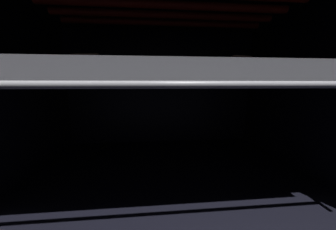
# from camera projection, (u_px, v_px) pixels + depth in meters

# --- Properties ---
(ground_plane) EXTENTS (0.62, 0.47, 0.01)m
(ground_plane) POSITION_uv_depth(u_px,v_px,m) (168.00, 176.00, 0.39)
(ground_plane) COLOR black
(oven_wall_back) EXTENTS (0.62, 0.01, 0.36)m
(oven_wall_back) POSITION_uv_depth(u_px,v_px,m) (162.00, 88.00, 0.59)
(oven_wall_back) COLOR black
(oven_wall_back) RESTS_ON ground_plane
(oven_wall_left) EXTENTS (0.01, 0.45, 0.36)m
(oven_wall_left) POSITION_uv_depth(u_px,v_px,m) (8.00, 92.00, 0.33)
(oven_wall_left) COLOR black
(oven_wall_left) RESTS_ON ground_plane
(oven_wall_right) EXTENTS (0.01, 0.45, 0.36)m
(oven_wall_right) POSITION_uv_depth(u_px,v_px,m) (305.00, 91.00, 0.39)
(oven_wall_right) COLOR black
(oven_wall_right) RESTS_ON ground_plane
(heating_element) EXTENTS (0.48, 0.21, 0.02)m
(heating_element) POSITION_uv_depth(u_px,v_px,m) (168.00, 5.00, 0.33)
(heating_element) COLOR maroon
(oven_rack_mid) EXTENTS (0.57, 0.44, 0.01)m
(oven_rack_mid) POSITION_uv_depth(u_px,v_px,m) (168.00, 84.00, 0.36)
(oven_rack_mid) COLOR slate
(baking_tray_mid) EXTENTS (0.51, 0.36, 0.02)m
(baking_tray_mid) POSITION_uv_depth(u_px,v_px,m) (168.00, 79.00, 0.36)
(baking_tray_mid) COLOR #4C4C51
(baking_tray_mid) RESTS_ON oven_rack_mid
(pig_in_blanket_mid_0) EXTENTS (0.05, 0.04, 0.02)m
(pig_in_blanket_mid_0) POSITION_uv_depth(u_px,v_px,m) (109.00, 74.00, 0.47)
(pig_in_blanket_mid_0) COLOR tan
(pig_in_blanket_mid_0) RESTS_ON baking_tray_mid
(pig_in_blanket_mid_1) EXTENTS (0.05, 0.04, 0.03)m
(pig_in_blanket_mid_1) POSITION_uv_depth(u_px,v_px,m) (86.00, 64.00, 0.26)
(pig_in_blanket_mid_1) COLOR tan
(pig_in_blanket_mid_1) RESTS_ON baking_tray_mid
(pig_in_blanket_mid_2) EXTENTS (0.03, 0.06, 0.02)m
(pig_in_blanket_mid_2) POSITION_uv_depth(u_px,v_px,m) (145.00, 67.00, 0.28)
(pig_in_blanket_mid_2) COLOR tan
(pig_in_blanket_mid_2) RESTS_ON baking_tray_mid
(pig_in_blanket_mid_3) EXTENTS (0.05, 0.04, 0.03)m
(pig_in_blanket_mid_3) POSITION_uv_depth(u_px,v_px,m) (241.00, 65.00, 0.28)
(pig_in_blanket_mid_3) COLOR tan
(pig_in_blanket_mid_3) RESTS_ON baking_tray_mid
(pig_in_blanket_mid_4) EXTENTS (0.04, 0.04, 0.03)m
(pig_in_blanket_mid_4) POSITION_uv_depth(u_px,v_px,m) (223.00, 73.00, 0.48)
(pig_in_blanket_mid_4) COLOR tan
(pig_in_blanket_mid_4) RESTS_ON baking_tray_mid
(pig_in_blanket_mid_5) EXTENTS (0.04, 0.05, 0.03)m
(pig_in_blanket_mid_5) POSITION_uv_depth(u_px,v_px,m) (244.00, 70.00, 0.38)
(pig_in_blanket_mid_5) COLOR tan
(pig_in_blanket_mid_5) RESTS_ON baking_tray_mid
(pig_in_blanket_mid_6) EXTENTS (0.06, 0.04, 0.03)m
(pig_in_blanket_mid_6) POSITION_uv_depth(u_px,v_px,m) (98.00, 71.00, 0.38)
(pig_in_blanket_mid_6) COLOR tan
(pig_in_blanket_mid_6) RESTS_ON baking_tray_mid
(pig_in_blanket_mid_7) EXTENTS (0.04, 0.06, 0.03)m
(pig_in_blanket_mid_7) POSITION_uv_depth(u_px,v_px,m) (270.00, 68.00, 0.34)
(pig_in_blanket_mid_7) COLOR tan
(pig_in_blanket_mid_7) RESTS_ON baking_tray_mid
(pig_in_blanket_mid_8) EXTENTS (0.06, 0.04, 0.03)m
(pig_in_blanket_mid_8) POSITION_uv_depth(u_px,v_px,m) (137.00, 69.00, 0.36)
(pig_in_blanket_mid_8) COLOR tan
(pig_in_blanket_mid_8) RESTS_ON baking_tray_mid
(pig_in_blanket_mid_9) EXTENTS (0.05, 0.04, 0.03)m
(pig_in_blanket_mid_9) POSITION_uv_depth(u_px,v_px,m) (216.00, 72.00, 0.44)
(pig_in_blanket_mid_9) COLOR tan
(pig_in_blanket_mid_9) RESTS_ON baking_tray_mid
(pig_in_blanket_mid_10) EXTENTS (0.03, 0.06, 0.03)m
(pig_in_blanket_mid_10) POSITION_uv_depth(u_px,v_px,m) (152.00, 70.00, 0.33)
(pig_in_blanket_mid_10) COLOR tan
(pig_in_blanket_mid_10) RESTS_ON baking_tray_mid
(pig_in_blanket_mid_11) EXTENTS (0.06, 0.05, 0.03)m
(pig_in_blanket_mid_11) POSITION_uv_depth(u_px,v_px,m) (173.00, 70.00, 0.38)
(pig_in_blanket_mid_11) COLOR tan
(pig_in_blanket_mid_11) RESTS_ON baking_tray_mid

